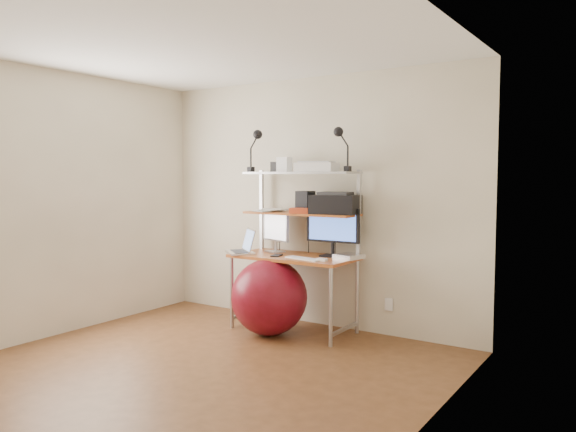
% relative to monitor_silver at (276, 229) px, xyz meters
% --- Properties ---
extents(room, '(3.60, 3.60, 3.60)m').
position_rel_monitor_silver_xyz_m(room, '(0.28, -1.55, 0.28)').
color(room, brown).
rests_on(room, ground).
extents(computer_desk, '(1.20, 0.60, 1.57)m').
position_rel_monitor_silver_xyz_m(computer_desk, '(0.28, -0.05, -0.02)').
color(computer_desk, '#B34E22').
rests_on(computer_desk, ground).
extents(desktop, '(1.20, 0.60, 0.00)m').
position_rel_monitor_silver_xyz_m(desktop, '(0.28, -0.11, -0.23)').
color(desktop, '#B34E22').
rests_on(desktop, computer_desk).
extents(mid_shelf, '(1.18, 0.34, 0.00)m').
position_rel_monitor_silver_xyz_m(mid_shelf, '(0.28, 0.02, 0.18)').
color(mid_shelf, '#B34E22').
rests_on(mid_shelf, computer_desk).
extents(top_shelf, '(1.18, 0.34, 0.00)m').
position_rel_monitor_silver_xyz_m(top_shelf, '(0.28, 0.02, 0.58)').
color(top_shelf, '#ADAEB2').
rests_on(top_shelf, computer_desk).
extents(floor, '(3.60, 3.60, 0.00)m').
position_rel_monitor_silver_xyz_m(floor, '(0.28, -1.55, -0.97)').
color(floor, brown).
rests_on(floor, ground).
extents(wall_outlet, '(0.08, 0.01, 0.12)m').
position_rel_monitor_silver_xyz_m(wall_outlet, '(1.13, 0.24, -0.67)').
color(wall_outlet, white).
rests_on(wall_outlet, room).
extents(monitor_silver, '(0.38, 0.19, 0.43)m').
position_rel_monitor_silver_xyz_m(monitor_silver, '(0.00, 0.00, 0.00)').
color(monitor_silver, silver).
rests_on(monitor_silver, desktop).
extents(monitor_black, '(0.55, 0.16, 0.55)m').
position_rel_monitor_silver_xyz_m(monitor_black, '(0.63, 0.05, 0.05)').
color(monitor_black, black).
rests_on(monitor_black, desktop).
extents(laptop, '(0.45, 0.44, 0.31)m').
position_rel_monitor_silver_xyz_m(laptop, '(-0.23, -0.23, -0.18)').
color(laptop, silver).
rests_on(laptop, desktop).
extents(keyboard, '(0.40, 0.18, 0.01)m').
position_rel_monitor_silver_xyz_m(keyboard, '(0.49, -0.26, -0.23)').
color(keyboard, white).
rests_on(keyboard, desktop).
extents(mouse, '(0.09, 0.06, 0.02)m').
position_rel_monitor_silver_xyz_m(mouse, '(0.70, -0.27, -0.22)').
color(mouse, white).
rests_on(mouse, desktop).
extents(mac_mini, '(0.27, 0.27, 0.04)m').
position_rel_monitor_silver_xyz_m(mac_mini, '(0.82, 0.01, -0.21)').
color(mac_mini, silver).
rests_on(mac_mini, desktop).
extents(phone, '(0.11, 0.16, 0.01)m').
position_rel_monitor_silver_xyz_m(phone, '(0.17, -0.23, -0.23)').
color(phone, black).
rests_on(phone, desktop).
extents(printer, '(0.47, 0.36, 0.21)m').
position_rel_monitor_silver_xyz_m(printer, '(0.66, 0.04, 0.28)').
color(printer, black).
rests_on(printer, mid_shelf).
extents(nas_cube, '(0.15, 0.15, 0.21)m').
position_rel_monitor_silver_xyz_m(nas_cube, '(0.33, 0.03, 0.29)').
color(nas_cube, black).
rests_on(nas_cube, mid_shelf).
extents(red_box, '(0.22, 0.18, 0.05)m').
position_rel_monitor_silver_xyz_m(red_box, '(0.34, -0.09, 0.21)').
color(red_box, '#CC4420').
rests_on(red_box, mid_shelf).
extents(scanner, '(0.41, 0.30, 0.10)m').
position_rel_monitor_silver_xyz_m(scanner, '(0.48, -0.00, 0.63)').
color(scanner, white).
rests_on(scanner, top_shelf).
extents(box_white, '(0.13, 0.11, 0.15)m').
position_rel_monitor_silver_xyz_m(box_white, '(0.09, 0.01, 0.65)').
color(box_white, white).
rests_on(box_white, top_shelf).
extents(box_grey, '(0.12, 0.12, 0.10)m').
position_rel_monitor_silver_xyz_m(box_grey, '(-0.03, 0.07, 0.63)').
color(box_grey, '#313033').
rests_on(box_grey, top_shelf).
extents(clip_lamp_left, '(0.17, 0.09, 0.42)m').
position_rel_monitor_silver_xyz_m(clip_lamp_left, '(-0.18, -0.08, 0.89)').
color(clip_lamp_left, black).
rests_on(clip_lamp_left, top_shelf).
extents(clip_lamp_right, '(0.16, 0.09, 0.41)m').
position_rel_monitor_silver_xyz_m(clip_lamp_right, '(0.75, -0.04, 0.88)').
color(clip_lamp_right, black).
rests_on(clip_lamp_right, top_shelf).
extents(exercise_ball, '(0.73, 0.73, 0.73)m').
position_rel_monitor_silver_xyz_m(exercise_ball, '(0.17, -0.35, -0.61)').
color(exercise_ball, maroon).
rests_on(exercise_ball, floor).
extents(paper_stack, '(0.32, 0.40, 0.02)m').
position_rel_monitor_silver_xyz_m(paper_stack, '(-0.08, 0.02, 0.19)').
color(paper_stack, white).
rests_on(paper_stack, mid_shelf).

